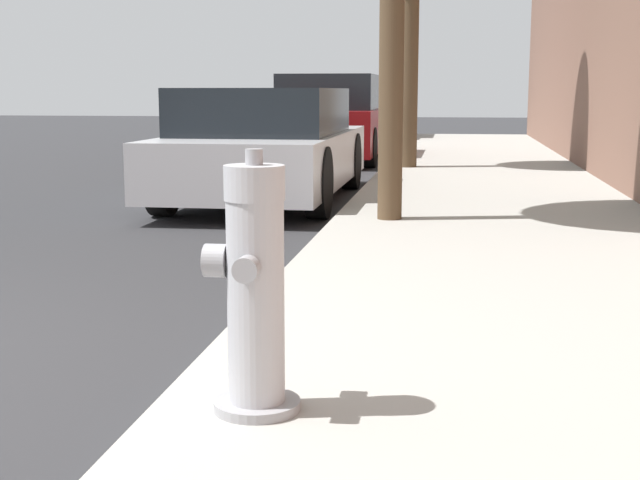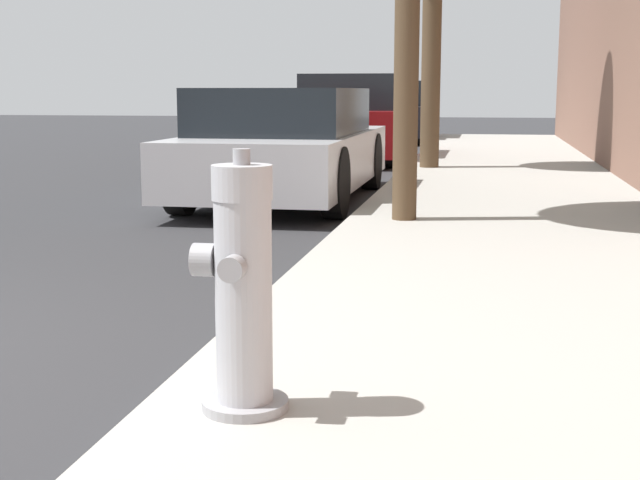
% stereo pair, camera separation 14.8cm
% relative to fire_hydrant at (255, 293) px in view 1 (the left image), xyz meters
% --- Properties ---
extents(sidewalk_slab, '(2.85, 40.00, 0.15)m').
position_rel_fire_hydrant_xyz_m(sidewalk_slab, '(1.05, 0.37, -0.49)').
color(sidewalk_slab, '#A8A59E').
rests_on(sidewalk_slab, ground_plane).
extents(fire_hydrant, '(0.33, 0.32, 0.90)m').
position_rel_fire_hydrant_xyz_m(fire_hydrant, '(0.00, 0.00, 0.00)').
color(fire_hydrant, '#97979C').
rests_on(fire_hydrant, sidewalk_slab).
extents(parked_car_near, '(1.79, 4.43, 1.27)m').
position_rel_fire_hydrant_xyz_m(parked_car_near, '(-1.44, 7.02, 0.06)').
color(parked_car_near, '#B7B7BC').
rests_on(parked_car_near, ground_plane).
extents(parked_car_mid, '(1.78, 3.92, 1.52)m').
position_rel_fire_hydrant_xyz_m(parked_car_mid, '(-1.50, 12.85, 0.16)').
color(parked_car_mid, maroon).
rests_on(parked_car_mid, ground_plane).
extents(parked_car_far, '(1.70, 3.94, 1.48)m').
position_rel_fire_hydrant_xyz_m(parked_car_far, '(-1.40, 19.26, 0.14)').
color(parked_car_far, black).
rests_on(parked_car_far, ground_plane).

